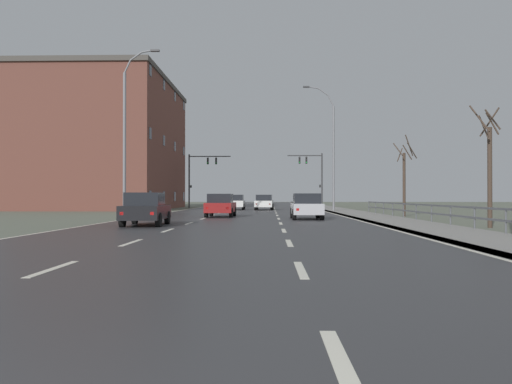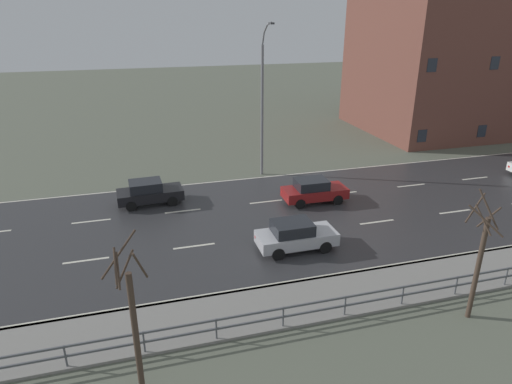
{
  "view_description": "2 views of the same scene",
  "coord_description": "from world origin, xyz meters",
  "views": [
    {
      "loc": [
        1.74,
        -2.03,
        1.39
      ],
      "look_at": [
        -0.06,
        67.39,
        2.01
      ],
      "focal_mm": 35.41,
      "sensor_mm": 36.0,
      "label": 1
    },
    {
      "loc": [
        23.38,
        21.06,
        11.56
      ],
      "look_at": [
        0.0,
        27.66,
        1.76
      ],
      "focal_mm": 31.58,
      "sensor_mm": 36.0,
      "label": 2
    }
  ],
  "objects": [
    {
      "name": "car_near_right",
      "position": [
        4.02,
        28.64,
        0.8
      ],
      "size": [
        1.85,
        4.11,
        1.57
      ],
      "rotation": [
        0.0,
        0.0,
        0.0
      ],
      "color": "#B7B7BC",
      "rests_on": "ground"
    },
    {
      "name": "street_lamp_left_bank",
      "position": [
        -7.46,
        30.26,
        5.36
      ],
      "size": [
        2.36,
        0.24,
        10.92
      ],
      "color": "slate",
      "rests_on": "ground"
    },
    {
      "name": "brick_building",
      "position": [
        -16.53,
        54.84,
        7.25
      ],
      "size": [
        14.24,
        21.6,
        14.48
      ],
      "color": "brown",
      "rests_on": "ground"
    },
    {
      "name": "car_mid_centre",
      "position": [
        -1.53,
        31.96,
        0.8
      ],
      "size": [
        1.89,
        4.13,
        1.57
      ],
      "rotation": [
        0.0,
        0.0,
        -0.02
      ],
      "color": "maroon",
      "rests_on": "ground"
    },
    {
      "name": "car_near_left",
      "position": [
        -4.1,
        21.71,
        0.8
      ],
      "size": [
        1.98,
        4.18,
        1.57
      ],
      "rotation": [
        0.0,
        0.0,
        0.05
      ],
      "color": "black",
      "rests_on": "ground"
    },
    {
      "name": "guardrail",
      "position": [
        9.85,
        23.34,
        0.71
      ],
      "size": [
        0.07,
        31.68,
        1.0
      ],
      "color": "#515459",
      "rests_on": "ground"
    },
    {
      "name": "bare_tree_near",
      "position": [
        11.49,
        20.51,
        2.61
      ],
      "size": [
        1.33,
        1.37,
        5.5
      ],
      "color": "#423328",
      "rests_on": "ground"
    },
    {
      "name": "bare_tree_mid",
      "position": [
        11.2,
        33.42,
        2.61
      ],
      "size": [
        1.6,
        1.5,
        5.66
      ],
      "color": "#423328",
      "rests_on": "ground"
    }
  ]
}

